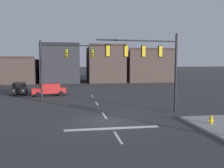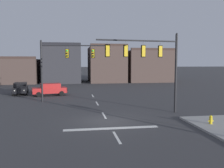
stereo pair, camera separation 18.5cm
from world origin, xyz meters
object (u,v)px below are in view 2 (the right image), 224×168
car_lot_nearside (20,88)px  fire_hydrant (211,121)px  signal_mast_far_side (61,60)px  signal_mast_near_side (150,58)px  car_lot_middle (50,89)px

car_lot_nearside → fire_hydrant: size_ratio=6.15×
car_lot_nearside → fire_hydrant: bearing=-49.8°
signal_mast_far_side → fire_hydrant: signal_mast_far_side is taller
signal_mast_far_side → car_lot_nearside: (-5.89, 7.30, -3.76)m
car_lot_nearside → fire_hydrant: 25.69m
fire_hydrant → signal_mast_near_side: bearing=123.3°
signal_mast_far_side → fire_hydrant: 16.86m
signal_mast_near_side → signal_mast_far_side: (-7.71, 7.75, -0.17)m
car_lot_middle → fire_hydrant: size_ratio=6.24×
car_lot_nearside → fire_hydrant: (16.59, -19.60, -0.53)m
signal_mast_near_side → car_lot_nearside: signal_mast_near_side is taller
signal_mast_near_side → fire_hydrant: (2.99, -4.55, -4.46)m
signal_mast_far_side → car_lot_middle: 6.77m
signal_mast_near_side → signal_mast_far_side: size_ratio=0.96×
car_lot_middle → signal_mast_far_side: bearing=-71.5°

